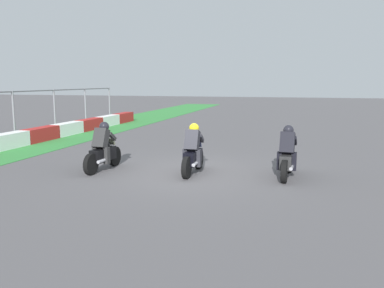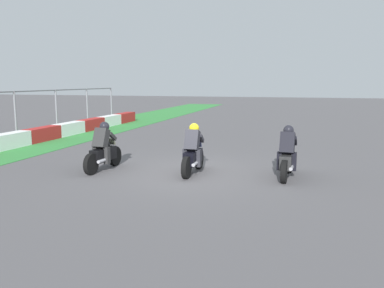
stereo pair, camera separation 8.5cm
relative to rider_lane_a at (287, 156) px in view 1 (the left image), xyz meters
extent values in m
plane|color=#545154|center=(-0.20, 2.83, -0.62)|extent=(120.00, 120.00, 0.00)
cube|color=white|center=(2.03, 11.26, -0.30)|extent=(2.18, 0.60, 0.64)
cube|color=red|center=(4.26, 11.26, -0.30)|extent=(2.18, 0.60, 0.64)
cube|color=white|center=(6.49, 11.26, -0.30)|extent=(2.18, 0.60, 0.64)
cube|color=red|center=(8.72, 11.26, -0.30)|extent=(2.18, 0.60, 0.64)
cube|color=white|center=(10.95, 11.26, -0.30)|extent=(2.18, 0.60, 0.64)
cube|color=red|center=(13.18, 11.26, -0.30)|extent=(2.18, 0.60, 0.64)
cylinder|color=slate|center=(4.87, 13.15, 0.53)|extent=(0.10, 0.10, 2.30)
cylinder|color=slate|center=(8.26, 13.15, 0.53)|extent=(0.10, 0.10, 2.30)
cylinder|color=slate|center=(11.64, 13.15, 0.53)|extent=(0.10, 0.10, 2.30)
cylinder|color=slate|center=(15.02, 13.15, 0.53)|extent=(0.10, 0.10, 2.30)
cylinder|color=black|center=(0.70, -0.04, -0.30)|extent=(0.65, 0.18, 0.64)
cylinder|color=black|center=(-0.70, 0.04, -0.30)|extent=(0.65, 0.18, 0.64)
cube|color=#282829|center=(0.00, 0.00, -0.12)|extent=(1.12, 0.38, 0.40)
ellipsoid|color=#282829|center=(0.10, 0.00, 0.18)|extent=(0.50, 0.33, 0.24)
cube|color=red|center=(-0.51, 0.03, -0.10)|extent=(0.07, 0.16, 0.08)
cylinder|color=#A5A5AD|center=(-0.35, -0.14, -0.25)|extent=(0.42, 0.12, 0.10)
cube|color=black|center=(-0.10, 0.01, 0.40)|extent=(0.51, 0.43, 0.66)
sphere|color=black|center=(0.12, -0.01, 0.74)|extent=(0.32, 0.32, 0.30)
cube|color=slate|center=(0.50, -0.03, 0.22)|extent=(0.17, 0.27, 0.23)
cube|color=black|center=(-0.11, 0.21, -0.12)|extent=(0.19, 0.15, 0.52)
cube|color=black|center=(-0.13, -0.19, -0.12)|extent=(0.19, 0.15, 0.52)
cube|color=black|center=(0.29, 0.17, 0.42)|extent=(0.39, 0.12, 0.31)
cube|color=black|center=(0.27, -0.19, 0.42)|extent=(0.39, 0.12, 0.31)
cylinder|color=black|center=(0.48, 2.75, -0.30)|extent=(0.64, 0.14, 0.64)
cylinder|color=black|center=(-0.92, 2.75, -0.30)|extent=(0.64, 0.14, 0.64)
cube|color=black|center=(-0.22, 2.75, -0.12)|extent=(1.10, 0.32, 0.40)
ellipsoid|color=black|center=(-0.12, 2.75, 0.18)|extent=(0.48, 0.30, 0.24)
cube|color=red|center=(-0.73, 2.75, -0.10)|extent=(0.06, 0.16, 0.08)
cylinder|color=#A5A5AD|center=(-0.57, 2.59, -0.25)|extent=(0.42, 0.10, 0.10)
cube|color=#28282E|center=(-0.32, 2.75, 0.40)|extent=(0.49, 0.40, 0.66)
sphere|color=gold|center=(-0.10, 2.75, 0.74)|extent=(0.30, 0.30, 0.30)
cube|color=slate|center=(0.28, 2.75, 0.22)|extent=(0.16, 0.26, 0.23)
cube|color=#28282E|center=(-0.34, 2.95, -0.12)|extent=(0.18, 0.14, 0.52)
cube|color=#28282E|center=(-0.34, 2.55, -0.12)|extent=(0.18, 0.14, 0.52)
cube|color=#28282E|center=(0.06, 2.93, 0.42)|extent=(0.39, 0.10, 0.31)
cube|color=#28282E|center=(0.06, 2.57, 0.42)|extent=(0.39, 0.10, 0.31)
cylinder|color=black|center=(0.17, 5.53, -0.30)|extent=(0.65, 0.18, 0.64)
cylinder|color=black|center=(-1.23, 5.60, -0.30)|extent=(0.65, 0.18, 0.64)
cube|color=black|center=(-0.53, 5.57, -0.12)|extent=(1.12, 0.38, 0.40)
ellipsoid|color=black|center=(-0.43, 5.56, 0.18)|extent=(0.50, 0.33, 0.24)
cube|color=red|center=(-1.04, 5.59, -0.10)|extent=(0.07, 0.16, 0.08)
cylinder|color=#A5A5AD|center=(-0.89, 5.43, -0.25)|extent=(0.42, 0.12, 0.10)
cube|color=#282828|center=(-0.63, 5.57, 0.40)|extent=(0.51, 0.43, 0.66)
sphere|color=black|center=(-0.41, 5.56, 0.74)|extent=(0.32, 0.32, 0.30)
cube|color=#6A6F5A|center=(-0.03, 5.54, 0.22)|extent=(0.17, 0.27, 0.23)
cube|color=#282828|center=(-0.64, 5.77, -0.12)|extent=(0.19, 0.15, 0.52)
cube|color=#282828|center=(-0.66, 5.37, -0.12)|extent=(0.19, 0.15, 0.52)
cube|color=#282828|center=(-0.24, 5.73, 0.42)|extent=(0.39, 0.12, 0.31)
cube|color=#282828|center=(-0.26, 5.37, 0.42)|extent=(0.39, 0.12, 0.31)
camera|label=1|loc=(-11.75, -0.37, 2.13)|focal=37.87mm
camera|label=2|loc=(-11.72, -0.46, 2.13)|focal=37.87mm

